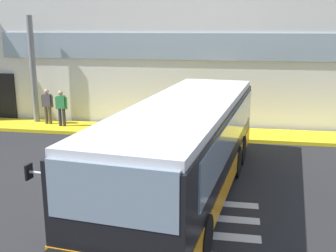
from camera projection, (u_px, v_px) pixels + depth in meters
name	position (u px, v px, depth m)	size (l,w,h in m)	color
ground_plane	(130.00, 168.00, 14.05)	(80.00, 90.00, 0.02)	#232326
bay_paint_stripes	(166.00, 231.00, 9.69)	(4.40, 3.96, 0.01)	silver
terminal_building	(169.00, 48.00, 24.50)	(25.72, 13.80, 6.89)	silver
boarding_curb	(158.00, 131.00, 18.62)	(27.92, 2.00, 0.15)	yellow
entry_support_column	(33.00, 70.00, 19.62)	(0.28, 0.28, 5.05)	slate
bus_main_foreground	(185.00, 150.00, 11.53)	(4.15, 10.79, 2.70)	black
passenger_near_column	(48.00, 104.00, 19.53)	(0.59, 0.38, 1.68)	#4C4233
passenger_by_doorway	(61.00, 106.00, 19.05)	(0.59, 0.23, 1.68)	#2D2D33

